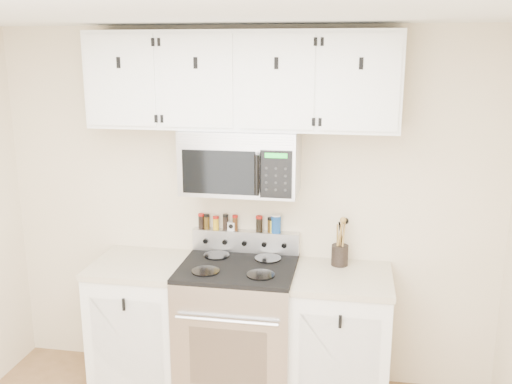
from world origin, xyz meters
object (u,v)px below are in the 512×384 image
(range, at_px, (238,329))
(utensil_crock, at_px, (340,253))
(salt_canister, at_px, (276,224))
(microwave, at_px, (241,161))

(range, xyz_separation_m, utensil_crock, (0.66, 0.20, 0.52))
(utensil_crock, xyz_separation_m, salt_canister, (-0.45, 0.08, 0.16))
(range, distance_m, utensil_crock, 0.86)
(microwave, relative_size, utensil_crock, 2.30)
(utensil_crock, distance_m, salt_canister, 0.49)
(range, height_order, salt_canister, salt_canister)
(microwave, distance_m, utensil_crock, 0.92)
(microwave, bearing_deg, utensil_crock, 6.10)
(utensil_crock, bearing_deg, salt_canister, 169.34)
(range, xyz_separation_m, microwave, (0.00, 0.13, 1.14))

